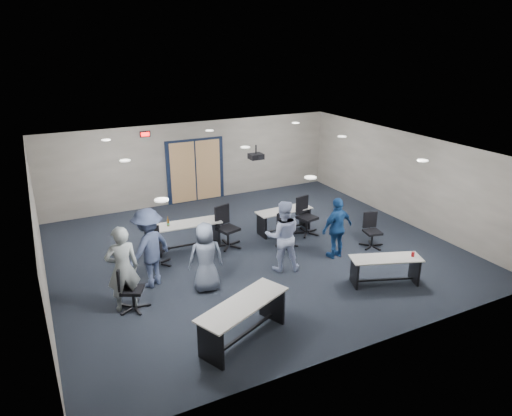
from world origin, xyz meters
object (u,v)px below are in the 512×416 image
table_back_right (284,217)px  person_navy (337,228)px  person_gray (123,269)px  person_lightblue (283,236)px  chair_back_d (307,216)px  chair_back_c (287,230)px  person_back (149,248)px  chair_back_a (158,247)px  table_front_left (243,315)px  table_front_right (386,266)px  chair_loose_right (373,231)px  person_plaid (206,257)px  chair_back_b (228,227)px  chair_loose_left (132,288)px  table_back_left (187,231)px

table_back_right → person_navy: bearing=-82.0°
person_gray → person_lightblue: (3.73, 0.06, -0.04)m
chair_back_d → person_gray: size_ratio=0.59×
chair_back_c → person_back: size_ratio=0.51×
person_back → chair_back_d: bearing=159.5°
table_back_right → chair_back_a: chair_back_a is taller
chair_back_a → person_back: 1.06m
table_front_left → person_lightblue: size_ratio=1.16×
chair_back_d → person_back: bearing=177.9°
person_lightblue → person_back: person_back is taller
chair_back_a → person_lightblue: bearing=-51.5°
chair_back_a → person_navy: size_ratio=0.60×
chair_back_a → table_front_right: bearing=-57.2°
chair_loose_right → person_plaid: 4.75m
chair_back_a → chair_back_b: (1.94, 0.20, 0.08)m
table_back_right → person_back: size_ratio=0.91×
chair_loose_left → person_navy: person_navy is taller
chair_back_a → chair_loose_left: (-0.99, -1.70, 0.01)m
table_back_left → chair_back_c: size_ratio=1.96×
chair_back_c → chair_back_d: chair_back_d is taller
chair_back_c → person_lightblue: size_ratio=0.53×
chair_back_a → chair_back_c: (3.38, -0.44, -0.01)m
table_back_right → person_lightblue: (-1.18, -1.98, 0.41)m
chair_back_b → person_navy: 2.85m
person_plaid → person_lightblue: bearing=-167.8°
person_gray → chair_back_c: bearing=-165.7°
chair_back_a → person_gray: size_ratio=0.52×
chair_back_c → person_plaid: size_ratio=0.59×
person_back → person_lightblue: bearing=136.6°
table_front_right → table_front_left: bearing=-153.0°
table_front_left → chair_back_a: 3.69m
chair_back_c → chair_loose_right: (1.99, -1.09, 0.00)m
chair_back_c → person_navy: person_navy is taller
person_plaid → person_lightblue: size_ratio=0.90×
table_back_right → person_navy: size_ratio=1.05×
table_back_left → person_lightblue: size_ratio=1.04×
chair_loose_left → person_navy: size_ratio=0.61×
chair_back_b → chair_loose_left: 3.49m
person_lightblue → person_plaid: bearing=23.4°
table_back_right → person_navy: person_navy is taller
chair_back_c → table_front_right: bearing=-95.4°
table_back_right → chair_back_c: size_ratio=1.81×
person_lightblue → person_back: (-3.02, 0.66, 0.04)m
person_gray → person_navy: 5.29m
person_gray → person_back: same height
table_back_left → chair_back_d: bearing=-6.7°
chair_loose_right → table_front_right: bearing=-109.7°
chair_back_d → chair_loose_right: size_ratio=1.16×
person_gray → person_navy: bearing=-179.8°
table_front_right → chair_loose_right: (1.03, 1.66, 0.02)m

